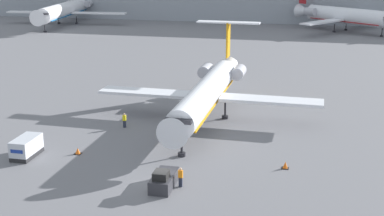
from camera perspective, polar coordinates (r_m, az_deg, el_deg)
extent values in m
plane|color=slate|center=(48.62, -3.29, -8.37)|extent=(600.00, 600.00, 0.00)
cylinder|color=silver|center=(65.00, 1.50, 1.58)|extent=(3.70, 25.54, 3.18)
cone|color=silver|center=(51.97, -1.76, -2.31)|extent=(3.23, 2.61, 3.18)
cube|color=black|center=(52.73, -1.47, -1.39)|extent=(2.72, 0.75, 0.44)
cone|color=silver|center=(78.83, 3.74, 4.23)|extent=(2.94, 3.56, 2.87)
cube|color=orange|center=(65.28, 1.50, 0.71)|extent=(3.33, 22.99, 0.20)
cube|color=silver|center=(65.30, 8.45, 0.82)|extent=(12.49, 3.30, 0.36)
cube|color=silver|center=(68.37, -4.68, 1.67)|extent=(12.49, 3.30, 0.36)
cylinder|color=#ADADB7|center=(74.73, 5.01, 3.83)|extent=(1.76, 3.34, 1.69)
cylinder|color=#ADADB7|center=(75.55, 1.48, 4.03)|extent=(1.76, 3.34, 1.69)
cube|color=orange|center=(78.74, 3.88, 7.27)|extent=(0.28, 2.20, 5.07)
cube|color=silver|center=(78.37, 3.92, 9.10)|extent=(9.16, 1.98, 0.20)
cylinder|color=black|center=(54.93, -1.11, -4.16)|extent=(0.24, 0.24, 2.07)
cylinder|color=black|center=(55.23, -1.10, -4.97)|extent=(0.80, 0.80, 0.40)
cylinder|color=black|center=(67.92, 0.12, -0.05)|extent=(0.24, 0.24, 2.07)
cylinder|color=black|center=(68.16, 0.12, -0.73)|extent=(0.80, 0.80, 0.40)
cylinder|color=black|center=(67.11, 3.55, -0.29)|extent=(0.24, 0.24, 2.07)
cylinder|color=black|center=(67.36, 3.54, -0.97)|extent=(0.80, 0.80, 0.40)
cube|color=#2D2D33|center=(48.30, -3.00, -7.76)|extent=(1.82, 4.09, 1.19)
cube|color=black|center=(47.12, -3.31, -7.15)|extent=(1.28, 1.47, 0.70)
cube|color=black|center=(50.10, -2.40, -7.04)|extent=(1.64, 0.30, 0.72)
cube|color=#232326|center=(57.73, -17.18, -4.74)|extent=(1.88, 3.77, 0.45)
cube|color=#B7BCC6|center=(57.38, -17.26, -3.79)|extent=(1.88, 3.77, 1.58)
cube|color=navy|center=(55.85, -18.21, -4.45)|extent=(1.32, 0.04, 0.36)
cube|color=#232838|center=(48.36, -1.23, -7.91)|extent=(0.32, 0.20, 0.88)
cube|color=orange|center=(48.04, -1.23, -7.05)|extent=(0.40, 0.24, 0.70)
sphere|color=tan|center=(47.85, -1.24, -6.52)|extent=(0.26, 0.26, 0.26)
cube|color=#232838|center=(64.39, -7.20, -1.70)|extent=(0.32, 0.20, 0.85)
cube|color=yellow|center=(64.16, -7.23, -1.06)|extent=(0.40, 0.24, 0.67)
sphere|color=tan|center=(64.02, -7.24, -0.67)|extent=(0.25, 0.25, 0.25)
cube|color=black|center=(57.14, -12.07, -4.79)|extent=(0.72, 0.72, 0.04)
cone|color=orange|center=(57.03, -12.09, -4.49)|extent=(0.52, 0.52, 0.60)
cube|color=black|center=(53.12, 9.90, -6.34)|extent=(0.69, 0.69, 0.04)
cone|color=orange|center=(52.98, 9.92, -6.00)|extent=(0.49, 0.49, 0.65)
cylinder|color=white|center=(156.28, -13.48, 10.14)|extent=(6.87, 31.44, 4.06)
cone|color=white|center=(140.39, -15.94, 9.27)|extent=(4.33, 3.60, 4.06)
cube|color=black|center=(141.50, -15.75, 9.63)|extent=(3.50, 1.01, 0.44)
cone|color=white|center=(173.00, -11.41, 10.85)|extent=(4.04, 4.78, 3.65)
cube|color=#0C5999|center=(156.43, -13.45, 9.66)|extent=(6.18, 28.29, 0.20)
cube|color=white|center=(154.76, -9.86, 9.94)|extent=(15.43, 4.56, 0.36)
cube|color=white|center=(161.43, -16.51, 9.78)|extent=(15.43, 4.56, 0.36)
cylinder|color=#ADADB7|center=(167.57, -10.96, 10.87)|extent=(2.26, 3.17, 2.00)
cylinder|color=#ADADB7|center=(169.47, -12.88, 10.82)|extent=(2.26, 3.17, 2.00)
cylinder|color=black|center=(143.18, -15.43, 8.20)|extent=(0.24, 0.24, 2.09)
cylinder|color=black|center=(143.30, -15.41, 7.87)|extent=(0.80, 0.80, 0.40)
cylinder|color=black|center=(159.57, -14.03, 9.11)|extent=(0.24, 0.24, 2.09)
cylinder|color=black|center=(159.68, -14.01, 8.81)|extent=(0.80, 0.80, 0.40)
cylinder|color=black|center=(157.75, -12.22, 9.15)|extent=(0.24, 0.24, 2.09)
cylinder|color=black|center=(157.86, -12.20, 8.84)|extent=(0.80, 0.80, 0.40)
cylinder|color=silver|center=(143.72, 16.20, 9.43)|extent=(20.28, 16.45, 4.06)
cone|color=silver|center=(151.32, 11.93, 10.05)|extent=(5.77, 5.60, 3.66)
cube|color=maroon|center=(143.88, 16.16, 8.91)|extent=(18.26, 14.80, 0.20)
cube|color=silver|center=(151.97, 17.70, 9.31)|extent=(10.82, 13.08, 0.36)
cube|color=silver|center=(137.06, 13.70, 8.91)|extent=(10.82, 13.08, 0.36)
cylinder|color=#ADADB7|center=(151.27, 13.85, 10.12)|extent=(3.60, 3.39, 2.00)
cylinder|color=#ADADB7|center=(146.54, 12.49, 10.02)|extent=(3.60, 3.39, 2.00)
cylinder|color=black|center=(138.95, 19.60, 7.61)|extent=(0.24, 0.24, 2.13)
cylinder|color=black|center=(139.08, 19.57, 7.26)|extent=(0.80, 0.80, 0.40)
cylinder|color=black|center=(142.86, 14.94, 8.23)|extent=(0.24, 0.24, 2.13)
cylinder|color=black|center=(142.98, 14.91, 7.88)|extent=(0.80, 0.80, 0.40)
cylinder|color=black|center=(147.23, 16.11, 8.37)|extent=(0.24, 0.24, 2.13)
cylinder|color=black|center=(147.35, 16.09, 8.04)|extent=(0.80, 0.80, 0.40)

